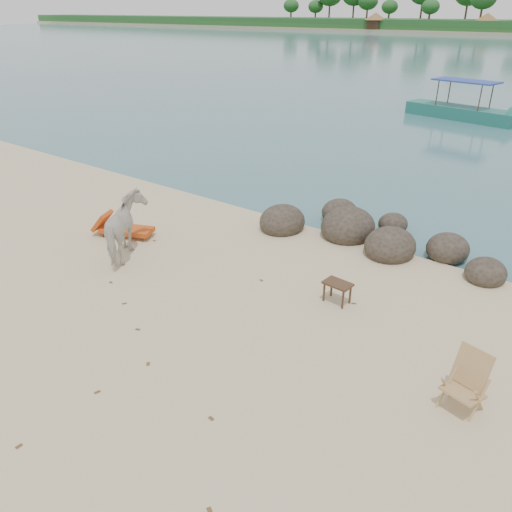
{
  "coord_description": "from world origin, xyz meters",
  "views": [
    {
      "loc": [
        6.36,
        -5.43,
        5.65
      ],
      "look_at": [
        0.72,
        2.0,
        1.0
      ],
      "focal_mm": 35.0,
      "sensor_mm": 36.0,
      "label": 1
    }
  ],
  "objects_px": {
    "cow": "(126,229)",
    "deck_chair": "(464,386)",
    "side_table": "(337,294)",
    "lounge_chair": "(126,228)",
    "boat_near": "(465,87)",
    "boulders": "(363,234)"
  },
  "relations": [
    {
      "from": "cow",
      "to": "deck_chair",
      "type": "xyz_separation_m",
      "value": [
        8.3,
        -0.39,
        -0.31
      ]
    },
    {
      "from": "cow",
      "to": "deck_chair",
      "type": "relative_size",
      "value": 1.96
    },
    {
      "from": "side_table",
      "to": "cow",
      "type": "bearing_deg",
      "value": -162.3
    },
    {
      "from": "lounge_chair",
      "to": "boat_near",
      "type": "height_order",
      "value": "boat_near"
    },
    {
      "from": "cow",
      "to": "deck_chair",
      "type": "height_order",
      "value": "cow"
    },
    {
      "from": "lounge_chair",
      "to": "side_table",
      "type": "bearing_deg",
      "value": -18.85
    },
    {
      "from": "side_table",
      "to": "lounge_chair",
      "type": "distance_m",
      "value": 6.29
    },
    {
      "from": "side_table",
      "to": "lounge_chair",
      "type": "height_order",
      "value": "lounge_chair"
    },
    {
      "from": "cow",
      "to": "boat_near",
      "type": "distance_m",
      "value": 23.27
    },
    {
      "from": "cow",
      "to": "lounge_chair",
      "type": "bearing_deg",
      "value": -75.51
    },
    {
      "from": "lounge_chair",
      "to": "boat_near",
      "type": "xyz_separation_m",
      "value": [
        2.12,
        22.42,
        1.44
      ]
    },
    {
      "from": "boulders",
      "to": "boat_near",
      "type": "xyz_separation_m",
      "value": [
        -3.16,
        18.75,
        1.49
      ]
    },
    {
      "from": "deck_chair",
      "to": "boat_near",
      "type": "distance_m",
      "value": 24.72
    },
    {
      "from": "lounge_chair",
      "to": "boulders",
      "type": "bearing_deg",
      "value": 12.07
    },
    {
      "from": "cow",
      "to": "boat_near",
      "type": "xyz_separation_m",
      "value": [
        1.07,
        23.23,
        0.93
      ]
    },
    {
      "from": "cow",
      "to": "lounge_chair",
      "type": "distance_m",
      "value": 1.42
    },
    {
      "from": "side_table",
      "to": "boulders",
      "type": "bearing_deg",
      "value": 111.52
    },
    {
      "from": "cow",
      "to": "side_table",
      "type": "height_order",
      "value": "cow"
    },
    {
      "from": "boat_near",
      "to": "cow",
      "type": "bearing_deg",
      "value": -81.99
    },
    {
      "from": "boat_near",
      "to": "side_table",
      "type": "bearing_deg",
      "value": -68.65
    },
    {
      "from": "boulders",
      "to": "deck_chair",
      "type": "distance_m",
      "value": 6.34
    },
    {
      "from": "cow",
      "to": "boat_near",
      "type": "relative_size",
      "value": 0.26
    }
  ]
}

